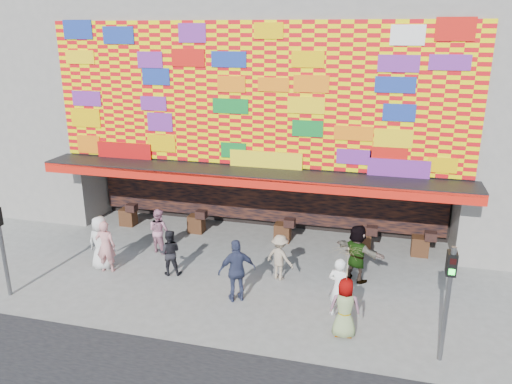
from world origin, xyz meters
TOP-DOWN VIEW (x-y plane):
  - ground at (0.00, 0.00)m, footprint 90.00×90.00m
  - shop_building at (0.00, 8.18)m, footprint 15.20×9.40m
  - neighbor_left at (-13.00, 8.00)m, footprint 11.00×8.00m
  - signal_left at (-6.20, -1.50)m, footprint 0.22×0.20m
  - signal_right at (6.20, -1.50)m, footprint 0.22×0.20m
  - ped_a at (-4.41, 0.83)m, footprint 0.92×0.62m
  - ped_b at (-4.15, 0.67)m, footprint 0.72×0.54m
  - ped_c at (-2.03, 1.01)m, footprint 0.87×0.76m
  - ped_d at (1.53, 1.59)m, footprint 1.12×0.90m
  - ped_e at (0.59, -0.04)m, footprint 1.21×0.99m
  - ped_f at (3.92, 2.11)m, footprint 1.80×1.38m
  - ped_g at (3.82, -1.09)m, footprint 0.85×0.59m
  - ped_h at (3.57, -0.17)m, footprint 0.75×0.61m
  - ped_i at (-3.13, 2.54)m, footprint 0.95×0.83m
  - parasol at (3.82, -1.09)m, footprint 0.93×0.94m

SIDE VIEW (x-z plane):
  - ground at x=0.00m, z-range 0.00..0.00m
  - ped_d at x=1.53m, z-range 0.00..1.52m
  - ped_c at x=-2.03m, z-range 0.00..1.54m
  - ped_i at x=-3.13m, z-range 0.00..1.63m
  - ped_g at x=3.82m, z-range 0.00..1.65m
  - ped_h at x=3.57m, z-range 0.00..1.77m
  - ped_b at x=-4.15m, z-range 0.00..1.78m
  - ped_a at x=-4.41m, z-range 0.00..1.85m
  - ped_f at x=3.92m, z-range 0.00..1.90m
  - ped_e at x=0.59m, z-range 0.00..1.93m
  - signal_left at x=-6.20m, z-range 0.36..3.36m
  - signal_right at x=6.20m, z-range 0.36..3.36m
  - parasol at x=3.82m, z-range 1.22..3.01m
  - shop_building at x=0.00m, z-range 0.23..10.23m
  - neighbor_left at x=-13.00m, z-range 0.00..12.00m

